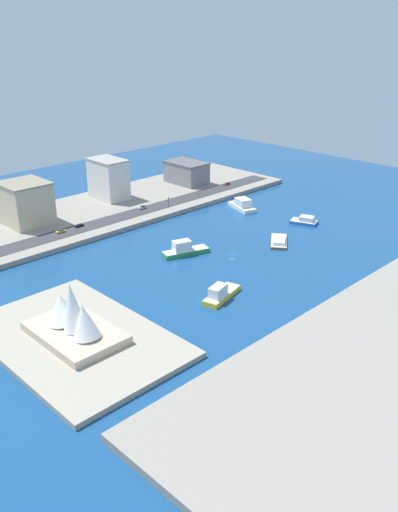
{
  "coord_description": "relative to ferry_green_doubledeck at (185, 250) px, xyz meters",
  "views": [
    {
      "loc": [
        -160.16,
        180.89,
        102.88
      ],
      "look_at": [
        7.28,
        15.43,
        1.59
      ],
      "focal_mm": 37.92,
      "sensor_mm": 36.0,
      "label": 1
    }
  ],
  "objects": [
    {
      "name": "suv_black",
      "position": [
        62.52,
        18.67,
        1.03
      ],
      "size": [
        2.08,
        5.05,
        1.48
      ],
      "color": "black",
      "rests_on": "road_strip"
    },
    {
      "name": "ferry_green_doubledeck",
      "position": [
        0.0,
        0.0,
        0.0
      ],
      "size": [
        13.71,
        24.89,
        7.26
      ],
      "color": "#2D8C4C",
      "rests_on": "ground_plane"
    },
    {
      "name": "pickup_red",
      "position": [
        62.48,
        -98.21,
        1.02
      ],
      "size": [
        2.05,
        4.85,
        1.43
      ],
      "color": "black",
      "rests_on": "road_strip"
    },
    {
      "name": "ferry_white_commuter",
      "position": [
        26.26,
        -72.56,
        0.08
      ],
      "size": [
        23.17,
        14.68,
        6.83
      ],
      "color": "silver",
      "rests_on": "ground_plane"
    },
    {
      "name": "hotel_broad_white",
      "position": [
        94.1,
        -24.1,
        12.49
      ],
      "size": [
        24.54,
        16.31,
        24.62
      ],
      "color": "silver",
      "rests_on": "quay_east"
    },
    {
      "name": "office_block_beige",
      "position": [
        86.97,
        35.38,
        11.71
      ],
      "size": [
        24.73,
        22.98,
        23.05
      ],
      "color": "#C6B793",
      "rests_on": "quay_east"
    },
    {
      "name": "warehouse_low_gray",
      "position": [
        85.81,
        -82.65,
        7.46
      ],
      "size": [
        28.52,
        18.69,
        14.55
      ],
      "color": "gray",
      "rests_on": "quay_east"
    },
    {
      "name": "quay_east",
      "position": [
        79.97,
        -16.31,
        -1.18
      ],
      "size": [
        70.0,
        240.0,
        2.66
      ],
      "primitive_type": "cube",
      "color": "gray",
      "rests_on": "ground_plane"
    },
    {
      "name": "taxi_yellow_cab",
      "position": [
        61.68,
        30.73,
        1.08
      ],
      "size": [
        2.07,
        4.77,
        1.57
      ],
      "color": "black",
      "rests_on": "road_strip"
    },
    {
      "name": "road_strip",
      "position": [
        59.91,
        -16.31,
        0.23
      ],
      "size": [
        12.52,
        228.0,
        0.15
      ],
      "primitive_type": "cube",
      "color": "#38383D",
      "rests_on": "quay_east"
    },
    {
      "name": "opera_landmark",
      "position": [
        -29.49,
        80.81,
        5.97
      ],
      "size": [
        35.65,
        23.03,
        20.73
      ],
      "color": "#BCAD93",
      "rests_on": "peninsula_point"
    },
    {
      "name": "sedan_silver",
      "position": [
        62.57,
        -24.93,
        1.14
      ],
      "size": [
        2.15,
        4.98,
        1.73
      ],
      "color": "black",
      "rests_on": "road_strip"
    },
    {
      "name": "catamaran_blue",
      "position": [
        -15.36,
        -77.89,
        -0.83
      ],
      "size": [
        16.45,
        12.52,
        4.39
      ],
      "color": "blue",
      "rests_on": "ground_plane"
    },
    {
      "name": "peninsula_point",
      "position": [
        -30.06,
        80.81,
        -1.51
      ],
      "size": [
        78.59,
        51.26,
        2.0
      ],
      "primitive_type": "cube",
      "color": "#A89E89",
      "rests_on": "ground_plane"
    },
    {
      "name": "ferry_yellow_fast",
      "position": [
        -43.82,
        21.1,
        -0.24
      ],
      "size": [
        11.41,
        22.49,
        6.63
      ],
      "color": "yellow",
      "rests_on": "ground_plane"
    },
    {
      "name": "ground_plane",
      "position": [
        -16.35,
        -16.31,
        -2.51
      ],
      "size": [
        440.0,
        440.0,
        0.0
      ],
      "primitive_type": "plane",
      "color": "navy"
    },
    {
      "name": "barge_flat_brown",
      "position": [
        -23.26,
        -44.15,
        -1.37
      ],
      "size": [
        18.55,
        20.9,
        2.91
      ],
      "color": "brown",
      "rests_on": "ground_plane"
    },
    {
      "name": "traffic_light_waterfront",
      "position": [
        52.85,
        -36.87,
        4.49
      ],
      "size": [
        0.36,
        0.36,
        6.5
      ],
      "color": "black",
      "rests_on": "quay_east"
    }
  ]
}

